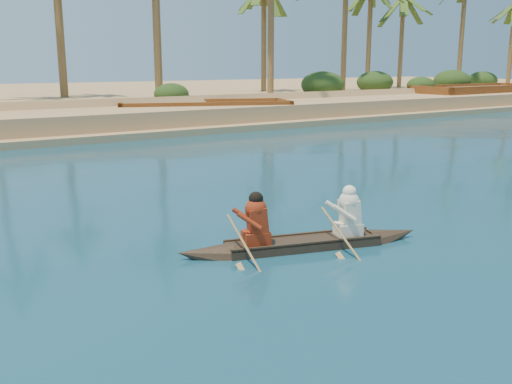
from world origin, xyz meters
TOP-DOWN VIEW (x-y plane):
  - sandy_embankment at (0.00, 46.89)m, footprint 150.00×51.00m
  - palm_grove at (0.00, 35.00)m, footprint 110.00×14.00m
  - shrub_cluster at (0.00, 31.50)m, footprint 100.00×6.00m
  - canoe at (-5.79, 3.69)m, footprint 5.39×2.20m
  - barge_mid at (4.55, 26.87)m, footprint 11.32×7.26m
  - barge_right at (32.62, 27.00)m, footprint 13.82×4.96m

SIDE VIEW (x-z plane):
  - canoe at x=-5.79m, z-range -0.46..1.03m
  - sandy_embankment at x=0.00m, z-range -0.22..1.28m
  - barge_mid at x=4.55m, z-range -0.27..1.52m
  - barge_right at x=32.62m, z-range -0.34..1.94m
  - shrub_cluster at x=0.00m, z-range 0.00..2.40m
  - palm_grove at x=0.00m, z-range 0.00..16.00m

